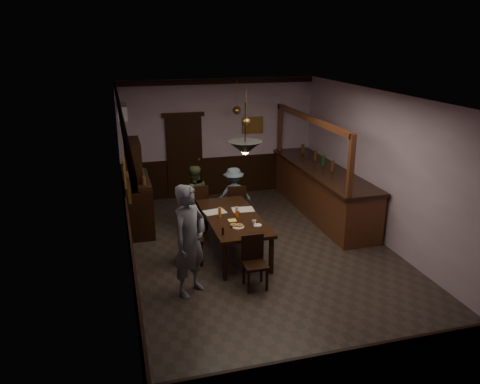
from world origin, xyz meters
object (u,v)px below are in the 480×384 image
object	(u,v)px
person_seated_left	(194,196)
person_seated_right	(234,195)
sideboard	(137,194)
pendant_iron	(245,148)
chair_far_left	(197,206)
chair_side	(186,234)
chair_near	(254,259)
person_standing	(190,241)
pendant_brass_far	(237,110)
bar_counter	(321,189)
chair_far_right	(237,203)
dining_table	(233,219)
soda_can	(238,214)
coffee_cup	(254,222)
pendant_brass_mid	(246,122)

from	to	relation	value
person_seated_left	person_seated_right	xyz separation A→B (m)	(0.90, 0.01, -0.06)
sideboard	pendant_iron	world-z (taller)	pendant_iron
chair_far_left	chair_side	distance (m)	1.53
chair_near	person_seated_right	world-z (taller)	person_seated_right
chair_side	person_standing	xyz separation A→B (m)	(-0.10, -1.07, 0.35)
chair_near	pendant_brass_far	world-z (taller)	pendant_brass_far
bar_counter	chair_far_right	bearing A→B (deg)	-174.09
dining_table	chair_far_left	bearing A→B (deg)	110.12
dining_table	pendant_brass_far	world-z (taller)	pendant_brass_far
person_seated_left	soda_can	world-z (taller)	person_seated_left
soda_can	pendant_iron	distance (m)	1.61
dining_table	coffee_cup	world-z (taller)	coffee_cup
coffee_cup	pendant_brass_far	xyz separation A→B (m)	(0.57, 3.33, 1.50)
chair_far_right	pendant_brass_mid	bearing A→B (deg)	-162.90
sideboard	pendant_brass_far	size ratio (longest dim) A/B	2.42
person_seated_left	sideboard	distance (m)	1.21
chair_far_left	chair_far_right	distance (m)	0.88
coffee_cup	chair_far_left	bearing A→B (deg)	111.62
chair_far_left	person_seated_right	xyz separation A→B (m)	(0.89, 0.30, 0.07)
chair_near	pendant_brass_mid	xyz separation A→B (m)	(0.62, 2.64, 1.81)
person_seated_left	soda_can	bearing A→B (deg)	107.68
chair_far_right	person_seated_left	world-z (taller)	person_seated_left
chair_far_left	sideboard	world-z (taller)	sideboard
pendant_iron	pendant_brass_mid	distance (m)	2.20
chair_far_right	chair_far_left	bearing A→B (deg)	9.83
bar_counter	soda_can	bearing A→B (deg)	-147.00
person_seated_right	pendant_brass_mid	size ratio (longest dim) A/B	1.54
dining_table	chair_far_right	world-z (taller)	chair_far_right
person_standing	dining_table	bearing A→B (deg)	10.01
soda_can	sideboard	distance (m)	2.48
pendant_brass_far	pendant_iron	bearing A→B (deg)	-102.87
person_standing	person_seated_left	size ratio (longest dim) A/B	1.36
chair_far_left	person_seated_right	size ratio (longest dim) A/B	0.81
coffee_cup	pendant_brass_mid	bearing A→B (deg)	77.70
chair_side	person_standing	distance (m)	1.13
chair_side	pendant_brass_mid	xyz separation A→B (m)	(1.57, 1.51, 1.72)
pendant_brass_far	pendant_brass_mid	bearing A→B (deg)	-97.56
chair_near	chair_far_left	bearing A→B (deg)	101.09
chair_near	pendant_iron	world-z (taller)	pendant_iron
dining_table	bar_counter	xyz separation A→B (m)	(2.53, 1.50, -0.10)
dining_table	bar_counter	distance (m)	2.94
chair_far_left	dining_table	bearing A→B (deg)	103.62
dining_table	soda_can	distance (m)	0.17
chair_far_right	pendant_iron	bearing A→B (deg)	87.47
person_seated_left	pendant_brass_mid	xyz separation A→B (m)	(1.11, -0.23, 1.62)
chair_near	coffee_cup	xyz separation A→B (m)	(0.25, 0.82, 0.31)
person_seated_left	soda_can	xyz separation A→B (m)	(0.55, -1.64, 0.13)
dining_table	pendant_brass_far	xyz separation A→B (m)	(0.84, 2.82, 1.61)
soda_can	sideboard	world-z (taller)	sideboard
dining_table	chair_side	xyz separation A→B (m)	(-0.93, -0.20, -0.11)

